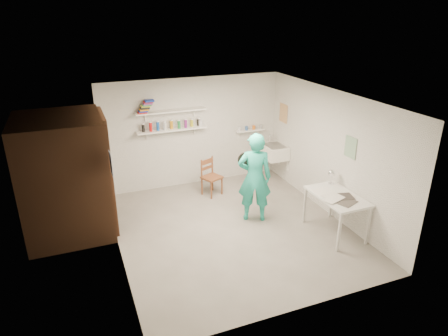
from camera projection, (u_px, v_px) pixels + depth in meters
name	position (u px, v px, depth m)	size (l,w,h in m)	color
floor	(232.00, 229.00, 7.28)	(4.00, 4.50, 0.02)	slate
ceiling	(233.00, 98.00, 6.37)	(4.00, 4.50, 0.02)	silver
wall_back	(193.00, 132.00, 8.78)	(4.00, 0.02, 2.40)	silver
wall_front	(304.00, 232.00, 4.88)	(4.00, 0.02, 2.40)	silver
wall_left	(112.00, 186.00, 6.14)	(0.02, 4.50, 2.40)	silver
wall_right	(331.00, 153.00, 7.52)	(0.02, 4.50, 2.40)	silver
doorway_recess	(107.00, 173.00, 7.13)	(0.02, 0.90, 2.00)	black
corridor_box	(65.00, 176.00, 6.87)	(1.40, 1.50, 2.10)	brown
door_lintel	(102.00, 116.00, 6.74)	(0.06, 1.05, 0.10)	brown
door_jamb_near	(112.00, 184.00, 6.71)	(0.06, 0.10, 2.00)	brown
door_jamb_far	(105.00, 164.00, 7.57)	(0.06, 0.10, 2.00)	brown
shelf_lower	(172.00, 130.00, 8.44)	(1.50, 0.22, 0.03)	white
shelf_upper	(171.00, 111.00, 8.29)	(1.50, 0.22, 0.03)	white
ledge_shelf	(250.00, 130.00, 9.19)	(0.70, 0.14, 0.03)	white
poster_left	(111.00, 164.00, 6.06)	(0.01, 0.28, 0.36)	#334C7F
poster_right_a	(283.00, 113.00, 8.93)	(0.01, 0.34, 0.42)	#995933
poster_right_b	(350.00, 147.00, 6.92)	(0.01, 0.30, 0.38)	#3F724C
belfast_sink	(274.00, 152.00, 9.08)	(0.48, 0.60, 0.30)	white
man	(255.00, 178.00, 7.32)	(0.62, 0.41, 1.71)	#22AE97
wall_clock	(246.00, 160.00, 7.36)	(0.31, 0.31, 0.04)	#D0B28E
wooden_chair	(212.00, 177.00, 8.47)	(0.37, 0.35, 0.80)	brown
work_table	(335.00, 214.00, 7.03)	(0.67, 1.11, 0.74)	silver
desk_lamp	(332.00, 173.00, 7.25)	(0.14, 0.14, 0.14)	white
spray_cans	(172.00, 125.00, 8.40)	(1.31, 0.06, 0.17)	black
book_stack	(146.00, 107.00, 8.06)	(0.34, 0.14, 0.25)	red
ledge_pots	(250.00, 128.00, 9.17)	(0.48, 0.07, 0.09)	silver
papers	(337.00, 195.00, 6.88)	(0.30, 0.22, 0.02)	silver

